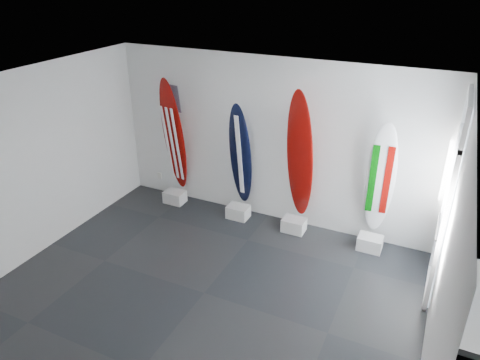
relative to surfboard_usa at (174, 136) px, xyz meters
The scene contains 16 objects.
floor 3.27m from the surfboard_usa, 50.23° to the right, with size 6.00×6.00×0.00m, color black.
ceiling 3.38m from the surfboard_usa, 50.23° to the right, with size 6.00×6.00×0.00m, color white.
wall_back 1.91m from the surfboard_usa, ahead, with size 6.00×6.00×0.00m, color white.
wall_front 5.14m from the surfboard_usa, 68.35° to the right, with size 6.00×6.00×0.00m, color white.
wall_left 2.54m from the surfboard_usa, 115.81° to the right, with size 5.00×5.00×0.00m, color white.
wall_right 5.40m from the surfboard_usa, 24.96° to the right, with size 5.00×5.00×0.00m, color white.
display_block_usa 1.27m from the surfboard_usa, 90.00° to the right, with size 0.40×0.30×0.24m, color silver.
surfboard_usa is the anchor object (origin of this frame).
display_block_navy 1.90m from the surfboard_usa, ahead, with size 0.40×0.30×0.24m, color silver.
surfboard_navy 1.42m from the surfboard_usa, ahead, with size 0.45×0.08×2.01m, color black.
display_block_swiss 2.82m from the surfboard_usa, ahead, with size 0.40×0.30×0.24m, color silver.
surfboard_swiss 2.52m from the surfboard_usa, ahead, with size 0.54×0.08×2.37m, color maroon.
display_block_italy 4.07m from the surfboard_usa, ahead, with size 0.40×0.30×0.24m, color silver.
surfboard_italy 3.87m from the surfboard_usa, ahead, with size 0.46×0.08×2.05m, color white.
wall_outlet 1.19m from the surfboard_usa, 160.11° to the left, with size 0.09×0.02×0.13m, color silver.
glass_door 4.92m from the surfboard_usa, ahead, with size 0.12×1.16×2.85m, color white, non-canonical shape.
Camera 1 is at (2.72, -4.51, 4.39)m, focal length 33.87 mm.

